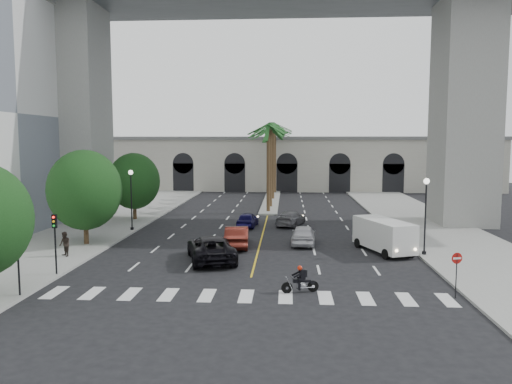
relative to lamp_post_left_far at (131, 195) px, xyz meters
name	(u,v)px	position (x,y,z in m)	size (l,w,h in m)	color
ground	(248,288)	(11.40, -16.00, -3.22)	(140.00, 140.00, 0.00)	black
sidewalk_left	(87,232)	(-3.60, -1.00, -3.15)	(8.00, 100.00, 0.15)	gray
sidewalk_right	(445,236)	(26.40, -1.00, -3.15)	(8.00, 100.00, 0.15)	gray
median	(271,201)	(11.40, 22.00, -3.12)	(2.00, 24.00, 0.20)	gray
pier_building	(275,163)	(11.40, 39.00, 1.04)	(71.00, 10.50, 8.50)	beige
bridge	(303,26)	(14.82, 6.00, 15.29)	(75.00, 13.00, 26.00)	gray
palm_a	(268,129)	(11.40, 12.00, 5.88)	(3.20, 3.20, 10.30)	#47331E
palm_b	(271,128)	(11.50, 16.00, 6.15)	(3.20, 3.20, 10.60)	#47331E
palm_c	(269,132)	(11.20, 20.00, 5.69)	(3.20, 3.20, 10.10)	#47331E
palm_d	(273,127)	(11.55, 24.00, 6.43)	(3.20, 3.20, 10.90)	#47331E
palm_e	(272,131)	(11.30, 28.00, 5.97)	(3.20, 3.20, 10.40)	#47331E
palm_f	(275,130)	(11.60, 32.00, 6.24)	(3.20, 3.20, 10.70)	#47331E
street_tree_mid	(85,190)	(-1.60, -6.00, 0.99)	(5.44, 5.44, 7.21)	#382616
street_tree_far	(134,181)	(-1.60, 6.00, 0.68)	(5.04, 5.04, 6.68)	#382616
lamp_post_left_far	(131,195)	(0.00, 0.00, 0.00)	(0.40, 0.40, 5.35)	black
lamp_post_right	(426,210)	(22.80, -8.00, 0.00)	(0.40, 0.40, 5.35)	black
traffic_signal_near	(18,249)	(0.10, -18.50, -0.71)	(0.25, 0.18, 3.65)	black
traffic_signal_far	(55,234)	(0.10, -14.50, -0.71)	(0.25, 0.18, 3.65)	black
motorcycle_rider	(301,280)	(14.20, -16.69, -2.57)	(1.95, 0.69, 1.44)	black
car_a	(304,235)	(14.71, -4.53, -2.47)	(1.78, 4.42, 1.50)	silver
car_b	(237,236)	(9.75, -5.75, -2.43)	(1.68, 4.81, 1.59)	#44130D
car_c	(211,248)	(8.49, -10.15, -2.39)	(2.77, 6.01, 1.67)	black
car_d	(290,218)	(13.77, 3.90, -2.55)	(1.87, 4.61, 1.34)	#58575C
car_e	(248,220)	(9.85, 2.84, -2.54)	(1.60, 3.99, 1.36)	#130F47
cargo_van	(384,235)	(20.28, -6.97, -1.93)	(3.79, 5.78, 2.31)	silver
pedestrian_a	(7,245)	(-5.04, -10.68, -2.23)	(0.61, 0.40, 1.67)	black
pedestrian_b	(65,244)	(-1.36, -10.16, -2.24)	(0.81, 0.63, 1.66)	black
do_not_enter_sign	(457,265)	(21.90, -17.15, -1.53)	(0.56, 0.17, 2.32)	black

